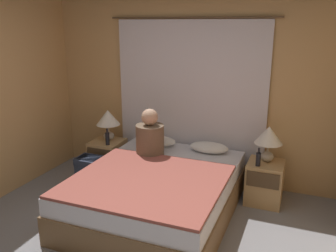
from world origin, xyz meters
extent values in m
cube|color=tan|center=(0.00, 2.09, 1.25)|extent=(4.08, 0.06, 2.50)
cube|color=silver|center=(0.00, 2.03, 1.08)|extent=(2.05, 0.03, 2.15)
cylinder|color=brown|center=(0.00, 2.03, 2.17)|extent=(2.25, 0.02, 0.02)
cube|color=brown|center=(0.00, 0.95, 0.16)|extent=(1.63, 2.05, 0.32)
cube|color=silver|center=(0.00, 0.95, 0.41)|extent=(1.59, 2.01, 0.19)
cube|color=tan|center=(-1.09, 1.68, 0.25)|extent=(0.42, 0.44, 0.51)
cube|color=#4C3823|center=(-1.09, 1.45, 0.38)|extent=(0.37, 0.02, 0.18)
cube|color=tan|center=(1.09, 1.68, 0.25)|extent=(0.42, 0.44, 0.51)
cube|color=#4C3823|center=(1.09, 1.45, 0.38)|extent=(0.37, 0.02, 0.18)
ellipsoid|color=#B2A899|center=(-1.09, 1.73, 0.57)|extent=(0.15, 0.15, 0.12)
cylinder|color=#B2A893|center=(-1.09, 1.73, 0.68)|extent=(0.02, 0.02, 0.10)
cone|color=white|center=(-1.09, 1.73, 0.84)|extent=(0.33, 0.33, 0.21)
ellipsoid|color=#B2A899|center=(1.09, 1.73, 0.57)|extent=(0.15, 0.15, 0.12)
cylinder|color=#B2A893|center=(1.09, 1.73, 0.68)|extent=(0.02, 0.02, 0.10)
cone|color=white|center=(1.09, 1.73, 0.84)|extent=(0.33, 0.33, 0.21)
ellipsoid|color=white|center=(-0.36, 1.78, 0.57)|extent=(0.50, 0.31, 0.12)
ellipsoid|color=white|center=(0.36, 1.78, 0.57)|extent=(0.50, 0.31, 0.12)
cube|color=#994C42|center=(0.00, 0.67, 0.52)|extent=(1.57, 1.44, 0.03)
cylinder|color=brown|center=(-0.31, 1.42, 0.70)|extent=(0.35, 0.35, 0.38)
sphere|color=tan|center=(-0.31, 1.42, 0.99)|extent=(0.21, 0.21, 0.21)
cylinder|color=black|center=(-1.00, 1.54, 0.59)|extent=(0.06, 0.06, 0.17)
cylinder|color=black|center=(-1.00, 1.54, 0.71)|extent=(0.02, 0.02, 0.06)
cylinder|color=black|center=(1.01, 1.54, 0.59)|extent=(0.06, 0.06, 0.16)
cylinder|color=black|center=(1.01, 1.54, 0.70)|extent=(0.02, 0.02, 0.06)
cube|color=#333D56|center=(-1.10, 1.25, 0.21)|extent=(0.34, 0.25, 0.42)
cube|color=#283045|center=(-1.10, 1.22, 0.38)|extent=(0.30, 0.27, 0.08)
camera|label=1|loc=(1.46, -2.41, 2.11)|focal=38.00mm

